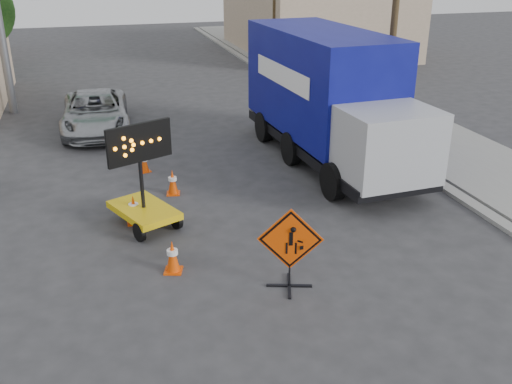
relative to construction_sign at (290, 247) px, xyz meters
name	(u,v)px	position (x,y,z in m)	size (l,w,h in m)	color
ground	(271,308)	(-0.64, -0.68, -1.00)	(100.00, 100.00, 0.00)	#2D2D30
curb_right	(318,106)	(6.56, 14.32, -0.94)	(0.40, 60.00, 0.12)	gray
sidewalk_right	(362,102)	(8.86, 14.32, -0.93)	(4.00, 60.00, 0.15)	gray
building_right_far	(314,19)	(12.36, 29.32, 1.30)	(10.00, 14.00, 4.60)	tan
utility_pole_near	(395,15)	(7.36, 9.32, 3.68)	(1.80, 0.26, 9.00)	#49381F
construction_sign	(290,247)	(0.00, 0.00, 0.00)	(1.37, 0.99, 1.90)	black
arrow_board	(143,204)	(-2.72, 4.00, -0.36)	(1.91, 2.33, 2.88)	gold
pickup_truck	(95,112)	(-3.61, 13.39, -0.22)	(2.60, 5.63, 1.56)	#A2A5A8
box_truck	(328,105)	(4.03, 7.41, 1.00)	(3.32, 9.41, 4.41)	black
cone_a	(173,256)	(-2.36, 1.39, -0.60)	(0.51, 0.51, 0.80)	#DC4104
cone_b	(134,209)	(-2.97, 4.24, -0.60)	(0.42, 0.42, 0.81)	#DC4104
cone_c	(173,182)	(-1.65, 5.93, -0.61)	(0.46, 0.46, 0.78)	#DC4104
cone_d	(144,162)	(-2.26, 8.09, -0.66)	(0.42, 0.42, 0.68)	#DC4104
cone_e	(132,151)	(-2.56, 9.33, -0.65)	(0.45, 0.45, 0.70)	#DC4104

